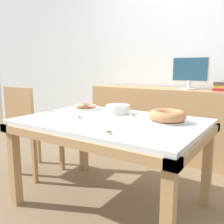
% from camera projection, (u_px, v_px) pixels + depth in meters
% --- Properties ---
extents(ground_plane, '(12.00, 12.00, 0.00)m').
position_uv_depth(ground_plane, '(111.00, 204.00, 2.10)').
color(ground_plane, '#7A664C').
extents(wall_back, '(8.00, 0.10, 2.60)m').
position_uv_depth(wall_back, '(182.00, 54.00, 3.23)').
color(wall_back, silver).
rests_on(wall_back, ground).
extents(dining_table, '(1.44, 0.99, 0.73)m').
position_uv_depth(dining_table, '(111.00, 130.00, 1.98)').
color(dining_table, silver).
rests_on(dining_table, ground).
extents(chair, '(0.43, 0.43, 0.94)m').
position_uv_depth(chair, '(29.00, 127.00, 2.59)').
color(chair, tan).
rests_on(chair, ground).
extents(sideboard, '(2.15, 0.44, 0.87)m').
position_uv_depth(sideboard, '(171.00, 123.00, 3.13)').
color(sideboard, tan).
rests_on(sideboard, ground).
extents(computer_monitor, '(0.42, 0.20, 0.38)m').
position_uv_depth(computer_monitor, '(190.00, 73.00, 2.91)').
color(computer_monitor, silver).
rests_on(computer_monitor, sideboard).
extents(book_stack, '(0.21, 0.17, 0.10)m').
position_uv_depth(book_stack, '(223.00, 87.00, 2.73)').
color(book_stack, maroon).
rests_on(book_stack, sideboard).
extents(cake_chocolate_round, '(0.28, 0.28, 0.09)m').
position_uv_depth(cake_chocolate_round, '(167.00, 116.00, 1.86)').
color(cake_chocolate_round, silver).
rests_on(cake_chocolate_round, dining_table).
extents(pastry_platter, '(0.31, 0.31, 0.04)m').
position_uv_depth(pastry_platter, '(85.00, 107.00, 2.47)').
color(pastry_platter, silver).
rests_on(pastry_platter, dining_table).
extents(plate_stack, '(0.21, 0.21, 0.08)m').
position_uv_depth(plate_stack, '(118.00, 109.00, 2.20)').
color(plate_stack, silver).
rests_on(plate_stack, dining_table).
extents(tealight_near_cakes, '(0.04, 0.04, 0.04)m').
position_uv_depth(tealight_near_cakes, '(109.00, 133.00, 1.53)').
color(tealight_near_cakes, silver).
rests_on(tealight_near_cakes, dining_table).
extents(tealight_near_front, '(0.04, 0.04, 0.04)m').
position_uv_depth(tealight_near_front, '(173.00, 115.00, 2.10)').
color(tealight_near_front, silver).
rests_on(tealight_near_front, dining_table).
extents(tealight_centre, '(0.04, 0.04, 0.04)m').
position_uv_depth(tealight_centre, '(133.00, 115.00, 2.08)').
color(tealight_centre, silver).
rests_on(tealight_centre, dining_table).
extents(tealight_right_edge, '(0.04, 0.04, 0.04)m').
position_uv_depth(tealight_right_edge, '(80.00, 118.00, 1.98)').
color(tealight_right_edge, silver).
rests_on(tealight_right_edge, dining_table).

